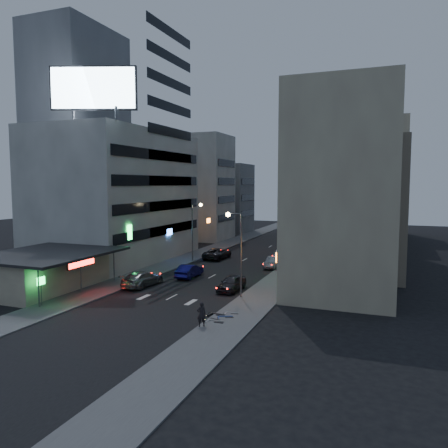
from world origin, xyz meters
The scene contains 29 objects.
ground centered at (0.00, 0.00, 0.00)m, with size 180.00×180.00×0.00m, color black.
sidewalk_left centered at (-8.00, 30.00, 0.06)m, with size 4.00×120.00×0.12m, color #4C4C4F.
sidewalk_right centered at (8.00, 30.00, 0.06)m, with size 4.00×120.00×0.12m, color #4C4C4F.
food_court centered at (-13.90, 2.00, 1.98)m, with size 11.00×13.00×3.88m.
white_building centered at (-17.00, 20.00, 9.00)m, with size 14.00×24.00×18.00m, color silver.
grey_tower centered at (-26.00, 23.00, 17.00)m, with size 10.00×14.00×34.00m, color slate.
shophouse_near centered at (15.00, 10.50, 10.00)m, with size 10.00×11.00×20.00m, color #B7B08F.
shophouse_mid centered at (15.50, 22.00, 8.00)m, with size 11.00×12.00×16.00m, color gray.
shophouse_far centered at (15.00, 35.00, 11.00)m, with size 10.00×14.00×22.00m, color #B7B08F.
far_left_a centered at (-15.50, 45.00, 10.00)m, with size 11.00×10.00×20.00m, color silver.
far_left_b centered at (-16.00, 58.00, 7.50)m, with size 12.00×10.00×15.00m, color slate.
far_right_a centered at (15.50, 50.00, 9.00)m, with size 11.00×12.00×18.00m, color gray.
far_right_b centered at (16.00, 64.00, 12.00)m, with size 12.00×12.00×24.00m, color #B7B08F.
billboard centered at (-12.99, 9.97, 21.66)m, with size 9.52×3.75×6.20m.
street_lamp_right_near centered at (5.90, 6.00, 5.36)m, with size 1.60×0.44×8.02m.
street_lamp_left centered at (-5.90, 22.00, 5.36)m, with size 1.60×0.44×8.02m.
street_lamp_right_far centered at (5.90, 40.00, 5.36)m, with size 1.60×0.44×8.02m.
parked_car_right_near centered at (4.48, 8.40, 0.78)m, with size 1.84×4.57×1.56m, color #232328.
parked_car_right_mid centered at (5.26, 21.58, 0.70)m, with size 1.49×4.26×1.40m, color gray.
parked_car_left centered at (-3.87, 25.26, 0.78)m, with size 2.60×5.65×1.57m, color #28262C.
parked_car_right_far centered at (4.70, 28.37, 0.76)m, with size 2.12×5.21×1.51m, color #A4A9AD.
road_car_blue centered at (-2.24, 12.56, 0.77)m, with size 1.62×4.66×1.54m, color navy.
road_car_silver centered at (-5.00, 6.84, 0.81)m, with size 2.26×5.56×1.61m, color gray.
person centered at (6.30, -3.14, 1.06)m, with size 0.69×0.45×1.89m, color black.
scooter_black_a centered at (7.09, -1.19, 0.62)m, with size 1.63×0.54×0.99m, color black, non-canonical shape.
scooter_silver_a centered at (7.52, -1.41, 0.75)m, with size 2.05×0.68×1.25m, color #939699, non-canonical shape.
scooter_blue centered at (7.65, 0.13, 0.70)m, with size 1.88×0.63×1.15m, color navy, non-canonical shape.
scooter_black_b centered at (6.97, 0.25, 0.73)m, with size 1.99×0.66×1.22m, color black, non-canonical shape.
scooter_silver_b centered at (7.81, 1.14, 0.63)m, with size 1.68×0.56×1.03m, color #919498, non-canonical shape.
Camera 1 is at (19.41, -32.34, 10.85)m, focal length 35.00 mm.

